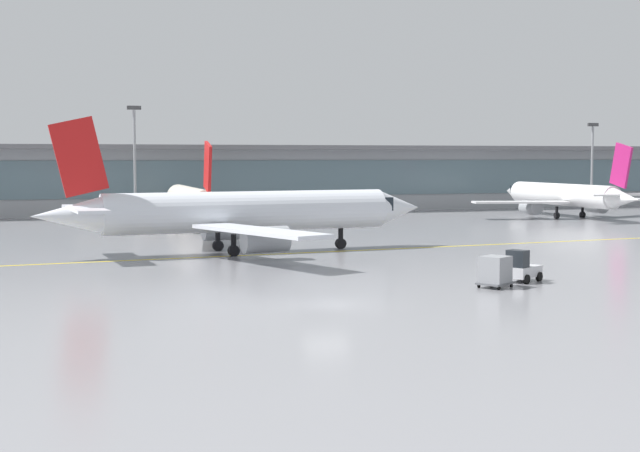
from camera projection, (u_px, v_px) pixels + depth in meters
ground_plane at (326, 305)px, 49.32m from camera, size 400.00×400.00×0.00m
taxiway_centreline_stripe at (254, 255)px, 74.06m from camera, size 109.68×9.16×0.01m
terminal_concourse at (143, 179)px, 125.93m from camera, size 200.42×11.00×9.60m
gate_airplane_1 at (191, 200)px, 106.15m from camera, size 27.15×29.13×9.67m
gate_airplane_2 at (564, 195)px, 119.27m from camera, size 27.22×29.22×9.70m
taxiing_regional_jet at (243, 213)px, 75.54m from camera, size 33.72×31.25×11.16m
baggage_tug at (521, 268)px, 58.13m from camera, size 2.95×2.58×2.10m
cargo_dolly_lead at (495, 270)px, 55.62m from camera, size 2.63×2.46×1.94m
apron_light_mast_1 at (135, 157)px, 116.93m from camera, size 1.80×0.36×14.52m
apron_light_mast_2 at (592, 162)px, 137.34m from camera, size 1.80×0.36×13.06m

